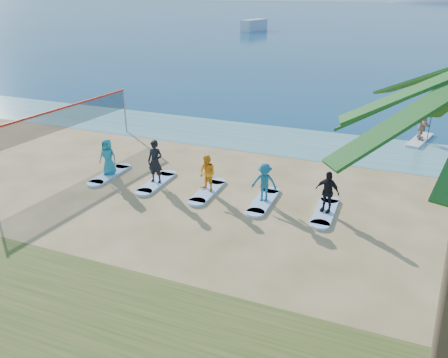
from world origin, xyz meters
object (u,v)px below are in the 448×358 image
at_px(student_0, 108,157).
at_px(student_1, 155,162).
at_px(surfboard_2, 208,192).
at_px(boat_offshore_a, 254,30).
at_px(student_2, 207,173).
at_px(paddleboarder, 423,123).
at_px(surfboard_1, 157,183).
at_px(student_4, 327,192).
at_px(volleyball_net, 64,118).
at_px(surfboard_3, 264,201).
at_px(surfboard_0, 110,175).
at_px(paddleboard, 420,140).
at_px(student_3, 264,182).
at_px(surfboard_4, 325,212).

bearing_deg(student_0, student_1, -8.33).
height_order(student_1, surfboard_2, student_1).
bearing_deg(boat_offshore_a, student_2, -60.82).
distance_m(paddleboarder, surfboard_1, 14.89).
relative_size(student_2, student_4, 0.96).
height_order(volleyball_net, student_2, volleyball_net).
xyz_separation_m(paddleboarder, surfboard_3, (-5.76, -10.45, -0.96)).
xyz_separation_m(boat_offshore_a, surfboard_0, (17.52, -73.69, 0.04)).
bearing_deg(surfboard_0, student_0, 0.00).
height_order(volleyball_net, student_1, volleyball_net).
relative_size(boat_offshore_a, surfboard_1, 3.24).
distance_m(student_0, student_4, 9.59).
bearing_deg(student_2, surfboard_2, 0.00).
bearing_deg(surfboard_2, volleyball_net, 170.00).
relative_size(surfboard_0, surfboard_3, 1.00).
bearing_deg(paddleboarder, student_4, 158.55).
height_order(paddleboarder, student_4, paddleboarder).
relative_size(surfboard_1, surfboard_3, 1.00).
height_order(paddleboarder, student_1, student_1).
height_order(paddleboard, boat_offshore_a, boat_offshore_a).
height_order(surfboard_0, student_1, student_1).
relative_size(student_3, surfboard_4, 0.70).
bearing_deg(student_2, paddleboard, 72.82).
distance_m(surfboard_0, student_1, 2.59).
height_order(boat_offshore_a, student_4, student_4).
distance_m(paddleboard, student_3, 11.96).
bearing_deg(boat_offshore_a, student_0, -64.29).
xyz_separation_m(paddleboard, boat_offshore_a, (-30.47, 63.23, -0.06)).
relative_size(student_1, surfboard_4, 0.84).
relative_size(surfboard_4, student_4, 1.39).
xyz_separation_m(student_0, student_3, (7.19, 0.00, -0.04)).
bearing_deg(student_0, student_3, -8.33).
xyz_separation_m(surfboard_3, student_4, (2.40, 0.00, 0.84)).
xyz_separation_m(surfboard_1, student_2, (2.40, 0.00, 0.81)).
bearing_deg(surfboard_1, surfboard_0, 180.00).
bearing_deg(surfboard_3, student_1, 180.00).
bearing_deg(surfboard_3, paddleboard, 61.15).
bearing_deg(surfboard_4, surfboard_1, 180.00).
bearing_deg(student_4, surfboard_0, -164.20).
bearing_deg(surfboard_0, paddleboarder, 38.91).
height_order(paddleboard, surfboard_0, paddleboard).
bearing_deg(volleyball_net, boat_offshore_a, 101.03).
height_order(paddleboarder, student_3, paddleboarder).
relative_size(student_0, student_2, 1.05).
bearing_deg(paddleboarder, surfboard_3, 147.52).
bearing_deg(student_1, surfboard_3, -0.95).
bearing_deg(surfboard_3, surfboard_1, 180.00).
distance_m(volleyball_net, student_2, 8.43).
bearing_deg(surfboard_3, boat_offshore_a, 108.54).
height_order(surfboard_2, student_4, student_4).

